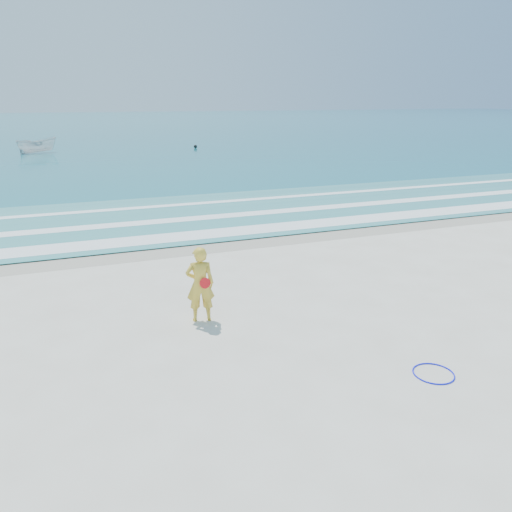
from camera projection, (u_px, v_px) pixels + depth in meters
name	position (u px, v px, depth m)	size (l,w,h in m)	color
ground	(307.00, 350.00, 11.16)	(400.00, 400.00, 0.00)	silver
wet_sand	(202.00, 245.00, 19.17)	(400.00, 2.40, 0.00)	#B2A893
ocean	(83.00, 125.00, 104.60)	(400.00, 190.00, 0.04)	#19727F
shallow	(175.00, 216.00, 23.61)	(400.00, 10.00, 0.01)	#59B7AD
foam_near	(194.00, 235.00, 20.31)	(400.00, 1.40, 0.01)	white
foam_mid	(178.00, 220.00, 22.89)	(400.00, 0.90, 0.01)	white
foam_far	(164.00, 206.00, 25.83)	(400.00, 0.60, 0.01)	white
hoop	(434.00, 373.00, 10.20)	(0.84, 0.84, 0.03)	#0D15EE
boat	(37.00, 145.00, 50.32)	(1.47, 3.91, 1.51)	silver
buoy	(195.00, 146.00, 55.31)	(0.38, 0.38, 0.38)	black
woman	(200.00, 284.00, 12.40)	(0.78, 0.58, 1.94)	gold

